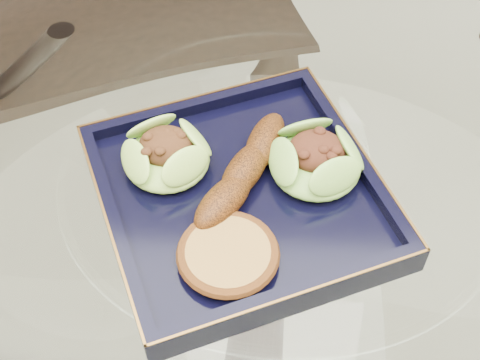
{
  "coord_description": "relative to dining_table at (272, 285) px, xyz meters",
  "views": [
    {
      "loc": [
        -0.03,
        -0.42,
        1.31
      ],
      "look_at": [
        -0.04,
        -0.0,
        0.8
      ],
      "focal_mm": 50.0,
      "sensor_mm": 36.0,
      "label": 1
    }
  ],
  "objects": [
    {
      "name": "crumb_patty",
      "position": [
        -0.05,
        -0.08,
        0.19
      ],
      "size": [
        0.09,
        0.09,
        0.02
      ],
      "primitive_type": "cylinder",
      "rotation": [
        0.0,
        0.0,
        0.07
      ],
      "color": "#A57837",
      "rests_on": "navy_plate"
    },
    {
      "name": "dining_chair",
      "position": [
        -0.24,
        0.56,
        -0.04
      ],
      "size": [
        0.54,
        0.54,
        1.0
      ],
      "rotation": [
        0.0,
        0.0,
        0.29
      ],
      "color": "black",
      "rests_on": "ground"
    },
    {
      "name": "dining_table",
      "position": [
        0.0,
        0.0,
        0.0
      ],
      "size": [
        1.13,
        1.13,
        0.77
      ],
      "color": "white",
      "rests_on": "ground"
    },
    {
      "name": "roasted_plantain",
      "position": [
        -0.03,
        0.01,
        0.2
      ],
      "size": [
        0.1,
        0.16,
        0.03
      ],
      "primitive_type": "ellipsoid",
      "rotation": [
        0.0,
        0.0,
        1.11
      ],
      "color": "#592A09",
      "rests_on": "navy_plate"
    },
    {
      "name": "lettuce_wrap_left",
      "position": [
        -0.11,
        0.03,
        0.2
      ],
      "size": [
        0.1,
        0.1,
        0.03
      ],
      "primitive_type": "ellipsoid",
      "rotation": [
        0.0,
        0.0,
        0.2
      ],
      "color": "#79B033",
      "rests_on": "navy_plate"
    },
    {
      "name": "navy_plate",
      "position": [
        -0.04,
        -0.0,
        0.17
      ],
      "size": [
        0.35,
        0.35,
        0.02
      ],
      "primitive_type": "cube",
      "rotation": [
        0.0,
        0.0,
        0.39
      ],
      "color": "black",
      "rests_on": "dining_table"
    },
    {
      "name": "lettuce_wrap_right",
      "position": [
        0.04,
        0.03,
        0.2
      ],
      "size": [
        0.1,
        0.1,
        0.03
      ],
      "primitive_type": "ellipsoid",
      "rotation": [
        0.0,
        0.0,
        -0.05
      ],
      "color": "#50962B",
      "rests_on": "navy_plate"
    }
  ]
}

